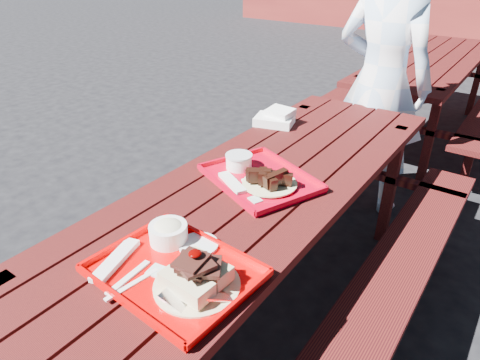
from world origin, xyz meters
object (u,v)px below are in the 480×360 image
(near_tray, at_px, (179,262))
(person, at_px, (381,83))
(picnic_table_far, at_px, (427,79))
(far_tray, at_px, (257,176))
(picnic_table_near, at_px, (260,218))

(near_tray, height_order, person, person)
(near_tray, bearing_deg, person, 92.43)
(picnic_table_far, height_order, far_tray, far_tray)
(picnic_table_far, xyz_separation_m, person, (0.03, -1.45, 0.30))
(near_tray, xyz_separation_m, far_tray, (-0.12, 0.62, -0.01))
(picnic_table_near, distance_m, picnic_table_far, 2.80)
(near_tray, relative_size, far_tray, 0.89)
(picnic_table_near, xyz_separation_m, near_tray, (0.11, -0.63, 0.23))
(far_tray, bearing_deg, person, 88.28)
(picnic_table_near, bearing_deg, picnic_table_far, 90.00)
(near_tray, distance_m, far_tray, 0.63)
(picnic_table_near, height_order, near_tray, near_tray)
(picnic_table_near, xyz_separation_m, person, (0.03, 1.35, 0.30))
(picnic_table_far, distance_m, near_tray, 3.44)
(near_tray, bearing_deg, picnic_table_near, 100.32)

